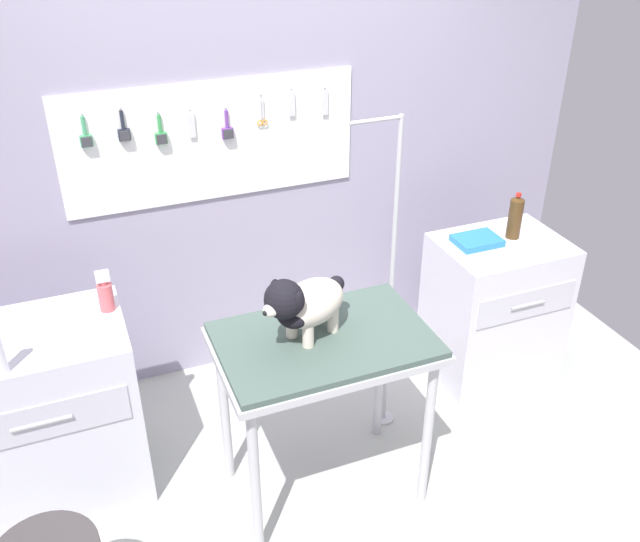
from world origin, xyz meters
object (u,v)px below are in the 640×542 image
Objects in this scene: grooming_arm at (389,296)px; cabinet_right at (494,308)px; grooming_table at (324,356)px; counter_left at (47,414)px; dog at (304,304)px; soda_bottle at (515,217)px; detangler_spray at (105,294)px.

cabinet_right is (0.77, 0.18, -0.37)m from grooming_arm.
counter_left is (-1.16, 0.48, -0.34)m from grooming_table.
grooming_table is at bearing -15.07° from dog.
counter_left reaches higher than cabinet_right.
grooming_table is 1.39m from cabinet_right.
soda_bottle is (1.32, 0.54, 0.18)m from grooming_table.
grooming_table reaches higher than counter_left.
counter_left is 3.38× the size of soda_bottle.
grooming_table is at bearing -158.21° from cabinet_right.
counter_left is at bearing -179.69° from cabinet_right.
grooming_table is at bearing -157.96° from soda_bottle.
grooming_arm is at bearing 28.51° from dog.
cabinet_right is (2.41, 0.01, -0.02)m from counter_left.
dog is 0.50× the size of counter_left.
counter_left is 2.54m from soda_bottle.
counter_left is 0.63m from detangler_spray.
grooming_table is 0.29m from dog.
detangler_spray is at bearing 12.68° from counter_left.
soda_bottle is (2.14, -0.03, 0.00)m from detangler_spray.
detangler_spray is (-0.82, 0.56, 0.18)m from grooming_table.
counter_left is at bearing -178.80° from soda_bottle.
dog is 0.52× the size of cabinet_right.
grooming_arm is 3.88× the size of dog.
detangler_spray reaches higher than cabinet_right.
counter_left is at bearing 156.89° from dog.
grooming_arm is 6.51× the size of soda_bottle.
dog is 1.50m from soda_bottle.
grooming_table is 1.01m from detangler_spray.
dog is 2.24× the size of detangler_spray.
dog is 0.92m from detangler_spray.
dog is (-0.08, 0.02, 0.27)m from grooming_table.
cabinet_right is (1.32, 0.48, -0.64)m from dog.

